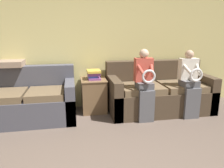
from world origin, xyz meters
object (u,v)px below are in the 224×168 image
object	(u,v)px
child_left_seated	(145,82)
throw_pillow	(11,63)
side_shelf	(94,95)
couch_side	(29,101)
couch_main	(158,93)
book_stack	(94,74)
child_right_seated	(190,81)

from	to	relation	value
child_left_seated	throw_pillow	distance (m)	2.37
child_left_seated	side_shelf	distance (m)	1.05
couch_side	throw_pillow	bearing A→B (deg)	133.88
child_left_seated	throw_pillow	bearing A→B (deg)	163.22
child_left_seated	couch_main	bearing A→B (deg)	42.69
couch_side	book_stack	distance (m)	1.23
child_right_seated	book_stack	bearing A→B (deg)	160.44
side_shelf	throw_pillow	size ratio (longest dim) A/B	1.46
side_shelf	book_stack	bearing A→B (deg)	52.86
child_left_seated	child_right_seated	bearing A→B (deg)	-0.23
couch_side	side_shelf	distance (m)	1.17
couch_side	throw_pillow	distance (m)	0.75
side_shelf	book_stack	world-z (taller)	book_stack
child_right_seated	book_stack	xyz separation A→B (m)	(-1.64, 0.58, 0.07)
child_right_seated	couch_side	bearing A→B (deg)	172.29
couch_side	side_shelf	bearing A→B (deg)	9.67
couch_main	side_shelf	xyz separation A→B (m)	(-1.23, 0.19, -0.01)
child_left_seated	book_stack	xyz separation A→B (m)	(-0.81, 0.58, 0.05)
child_right_seated	throw_pillow	xyz separation A→B (m)	(-3.08, 0.68, 0.30)
couch_side	side_shelf	size ratio (longest dim) A/B	2.54
book_stack	couch_side	bearing A→B (deg)	-170.01
child_left_seated	side_shelf	xyz separation A→B (m)	(-0.81, 0.57, -0.34)
couch_main	child_left_seated	size ratio (longest dim) A/B	1.59
child_right_seated	side_shelf	size ratio (longest dim) A/B	1.89
couch_side	side_shelf	world-z (taller)	couch_side
couch_main	child_right_seated	xyz separation A→B (m)	(0.41, -0.39, 0.31)
book_stack	couch_main	bearing A→B (deg)	-9.08
child_right_seated	throw_pillow	size ratio (longest dim) A/B	2.75
throw_pillow	couch_main	bearing A→B (deg)	-6.35
couch_main	child_left_seated	distance (m)	0.65
book_stack	throw_pillow	distance (m)	1.47
side_shelf	throw_pillow	xyz separation A→B (m)	(-1.44, 0.11, 0.62)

